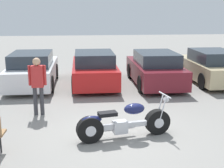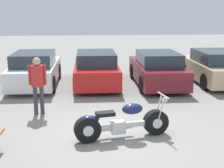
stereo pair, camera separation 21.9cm
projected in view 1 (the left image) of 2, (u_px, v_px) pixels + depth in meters
name	position (u px, v px, depth m)	size (l,w,h in m)	color
ground_plane	(118.00, 134.00, 7.89)	(60.00, 60.00, 0.00)	gray
motorcycle	(124.00, 122.00, 7.54)	(2.36, 0.85, 1.02)	black
parked_car_white	(33.00, 70.00, 12.66)	(1.81, 4.12, 1.38)	white
parked_car_red	(94.00, 69.00, 12.84)	(1.81, 4.12, 1.38)	red
parked_car_maroon	(155.00, 69.00, 12.84)	(1.81, 4.12, 1.38)	maroon
parked_car_champagne	(211.00, 67.00, 13.32)	(1.81, 4.12, 1.38)	#C6B284
person_standing	(38.00, 81.00, 9.07)	(0.52, 0.23, 1.71)	#38383D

